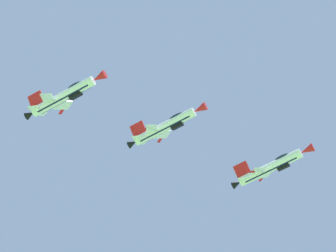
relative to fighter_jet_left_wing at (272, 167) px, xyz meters
name	(u,v)px	position (x,y,z in m)	size (l,w,h in m)	color
fighter_jet_left_wing	(272,167)	(0.00, 0.00, 0.00)	(8.82, 15.13, 7.66)	white
fighter_jet_right_wing	(166,126)	(-18.38, 6.52, 4.86)	(8.95, 15.13, 7.41)	white
fighter_jet_left_outer	(65,96)	(-37.07, 10.11, 0.05)	(8.93, 15.13, 7.46)	white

